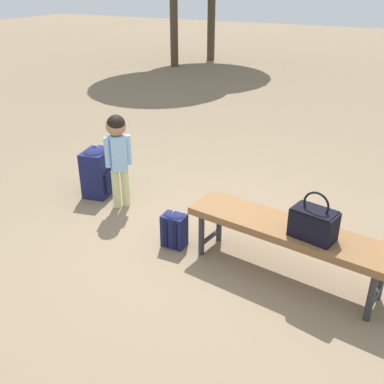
% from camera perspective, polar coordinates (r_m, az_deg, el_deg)
% --- Properties ---
extents(ground_plane, '(40.00, 40.00, 0.00)m').
position_cam_1_polar(ground_plane, '(4.06, 1.64, -6.17)').
color(ground_plane, '#7F6B51').
rests_on(ground_plane, ground).
extents(park_bench, '(1.64, 0.61, 0.45)m').
position_cam_1_polar(park_bench, '(3.49, 12.13, -5.10)').
color(park_bench, brown).
rests_on(park_bench, ground).
extents(handbag, '(0.35, 0.24, 0.37)m').
position_cam_1_polar(handbag, '(3.30, 15.37, -3.80)').
color(handbag, black).
rests_on(handbag, park_bench).
extents(child_standing, '(0.20, 0.21, 0.98)m').
position_cam_1_polar(child_standing, '(4.43, -9.54, 5.72)').
color(child_standing, '#CCCC8C').
rests_on(child_standing, ground).
extents(backpack_large, '(0.35, 0.39, 0.57)m').
position_cam_1_polar(backpack_large, '(4.88, -12.04, 2.81)').
color(backpack_large, '#191E4C').
rests_on(backpack_large, ground).
extents(backpack_small, '(0.21, 0.19, 0.34)m').
position_cam_1_polar(backpack_small, '(3.90, -2.29, -4.66)').
color(backpack_small, '#191E4C').
rests_on(backpack_small, ground).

